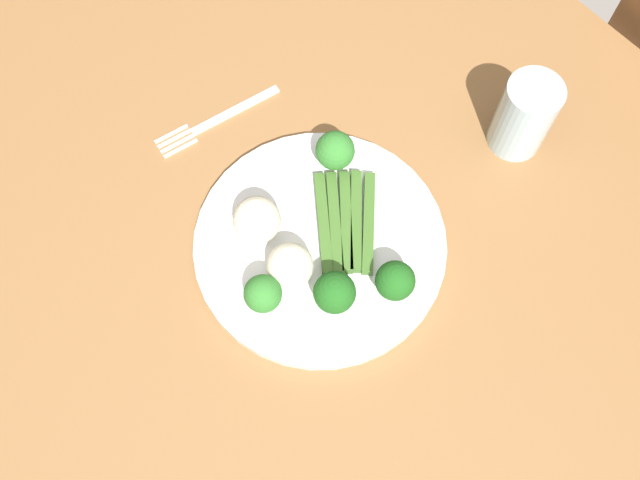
{
  "coord_description": "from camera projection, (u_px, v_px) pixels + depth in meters",
  "views": [
    {
      "loc": [
        -0.22,
        0.16,
        1.48
      ],
      "look_at": [
        0.01,
        -0.03,
        0.77
      ],
      "focal_mm": 39.19,
      "sensor_mm": 36.0,
      "label": 1
    }
  ],
  "objects": [
    {
      "name": "fork",
      "position": [
        217.0,
        120.0,
        0.85
      ],
      "size": [
        0.04,
        0.17,
        0.0
      ],
      "rotation": [
        0.0,
        0.0,
        1.43
      ],
      "color": "silver",
      "rests_on": "dining_table"
    },
    {
      "name": "broccoli_right",
      "position": [
        263.0,
        294.0,
        0.72
      ],
      "size": [
        0.04,
        0.04,
        0.05
      ],
      "color": "#609E3D",
      "rests_on": "plate"
    },
    {
      "name": "asparagus_bundle",
      "position": [
        346.0,
        222.0,
        0.78
      ],
      "size": [
        0.13,
        0.12,
        0.01
      ],
      "rotation": [
        0.0,
        0.0,
        5.6
      ],
      "color": "#3D6626",
      "rests_on": "plate"
    },
    {
      "name": "cauliflower_outer_edge",
      "position": [
        292.0,
        268.0,
        0.74
      ],
      "size": [
        0.05,
        0.05,
        0.05
      ],
      "primitive_type": "sphere",
      "color": "silver",
      "rests_on": "plate"
    },
    {
      "name": "dining_table",
      "position": [
        304.0,
        296.0,
        0.86
      ],
      "size": [
        1.37,
        1.05,
        0.75
      ],
      "color": "olive",
      "rests_on": "ground_plane"
    },
    {
      "name": "plate",
      "position": [
        320.0,
        244.0,
        0.78
      ],
      "size": [
        0.28,
        0.28,
        0.01
      ],
      "primitive_type": "cylinder",
      "color": "white",
      "rests_on": "dining_table"
    },
    {
      "name": "water_glass",
      "position": [
        524.0,
        116.0,
        0.8
      ],
      "size": [
        0.06,
        0.06,
        0.1
      ],
      "primitive_type": "cylinder",
      "color": "silver",
      "rests_on": "dining_table"
    },
    {
      "name": "broccoli_front_left",
      "position": [
        335.0,
        292.0,
        0.72
      ],
      "size": [
        0.04,
        0.04,
        0.06
      ],
      "color": "#4C7F2B",
      "rests_on": "plate"
    },
    {
      "name": "ground_plane",
      "position": [
        310.0,
        395.0,
        1.47
      ],
      "size": [
        6.0,
        6.0,
        0.02
      ],
      "primitive_type": "cube",
      "color": "gray"
    },
    {
      "name": "cauliflower_front",
      "position": [
        257.0,
        220.0,
        0.76
      ],
      "size": [
        0.05,
        0.05,
        0.05
      ],
      "primitive_type": "sphere",
      "color": "silver",
      "rests_on": "plate"
    },
    {
      "name": "broccoli_back_right",
      "position": [
        335.0,
        151.0,
        0.78
      ],
      "size": [
        0.04,
        0.04,
        0.05
      ],
      "color": "#609E3D",
      "rests_on": "plate"
    },
    {
      "name": "broccoli_back",
      "position": [
        395.0,
        281.0,
        0.72
      ],
      "size": [
        0.04,
        0.04,
        0.05
      ],
      "color": "#4C7F2B",
      "rests_on": "plate"
    }
  ]
}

